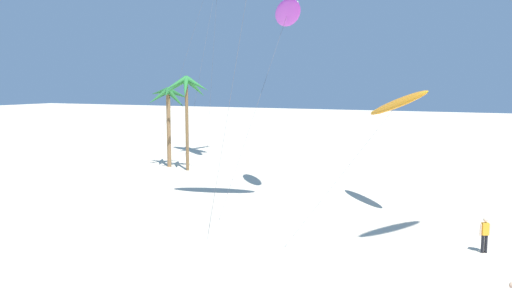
% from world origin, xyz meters
% --- Properties ---
extents(palm_tree_0, '(4.49, 4.29, 8.46)m').
position_xyz_m(palm_tree_0, '(-15.41, 39.81, 7.14)').
color(palm_tree_0, brown).
rests_on(palm_tree_0, ground).
extents(palm_tree_1, '(4.07, 4.10, 7.44)m').
position_xyz_m(palm_tree_1, '(-18.06, 40.83, 6.12)').
color(palm_tree_1, olive).
rests_on(palm_tree_1, ground).
extents(flying_kite_3, '(4.27, 10.23, 13.53)m').
position_xyz_m(flying_kite_3, '(-3.45, 33.91, 12.47)').
color(flying_kite_3, purple).
rests_on(flying_kite_3, ground).
extents(flying_kite_6, '(5.83, 12.58, 7.81)m').
position_xyz_m(flying_kite_6, '(4.14, 32.88, 6.57)').
color(flying_kite_6, orange).
rests_on(flying_kite_6, ground).
extents(person_far_watcher, '(0.45, 0.33, 1.66)m').
position_xyz_m(person_far_watcher, '(9.47, 26.40, 0.91)').
color(person_far_watcher, black).
rests_on(person_far_watcher, ground).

